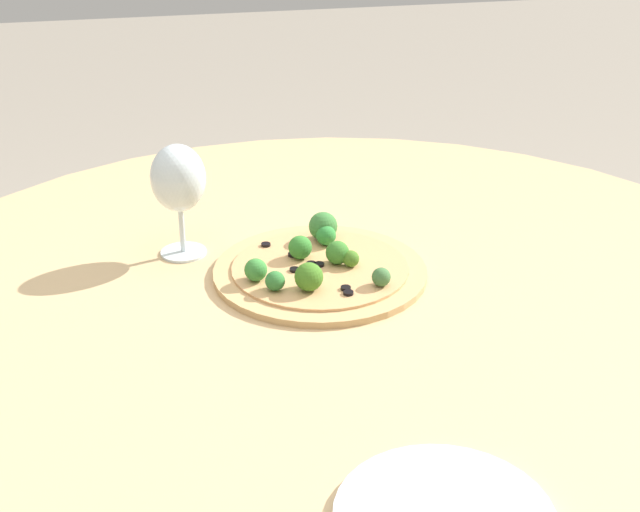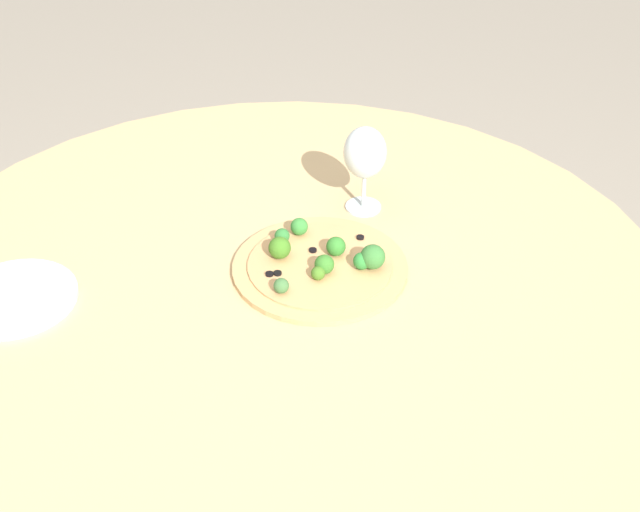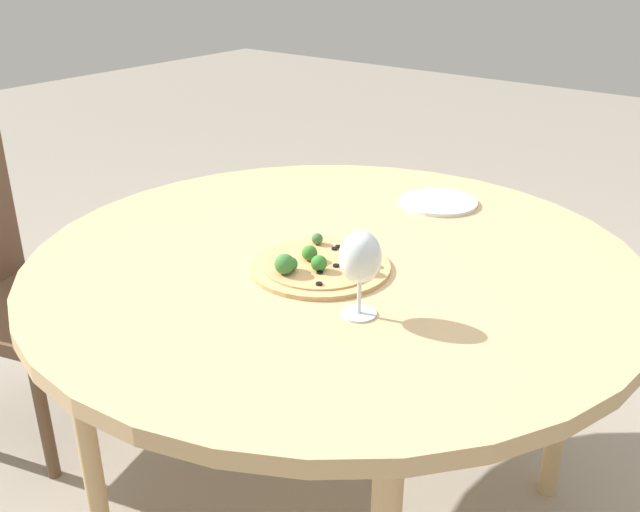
# 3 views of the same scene
# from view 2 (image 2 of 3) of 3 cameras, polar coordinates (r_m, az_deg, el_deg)

# --- Properties ---
(dining_table) EXTENTS (1.37, 1.37, 0.75)m
(dining_table) POSITION_cam_2_polar(r_m,az_deg,el_deg) (1.56, -2.66, -3.16)
(dining_table) COLOR tan
(dining_table) RESTS_ON ground_plane
(pizza) EXTENTS (0.30, 0.30, 0.06)m
(pizza) POSITION_cam_2_polar(r_m,az_deg,el_deg) (1.54, 0.07, -0.51)
(pizza) COLOR tan
(pizza) RESTS_ON dining_table
(wine_glass) EXTENTS (0.08, 0.08, 0.17)m
(wine_glass) POSITION_cam_2_polar(r_m,az_deg,el_deg) (1.65, 2.90, 6.52)
(wine_glass) COLOR silver
(wine_glass) RESTS_ON dining_table
(plate_near) EXTENTS (0.21, 0.21, 0.01)m
(plate_near) POSITION_cam_2_polar(r_m,az_deg,el_deg) (1.56, -18.97, -2.55)
(plate_near) COLOR silver
(plate_near) RESTS_ON dining_table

